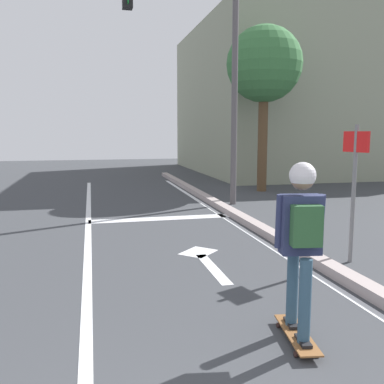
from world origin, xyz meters
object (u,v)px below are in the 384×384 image
skateboard (297,334)px  street_sign_post (355,173)px  roadside_tree (264,66)px  traffic_signal_mast (189,47)px  skater (301,228)px

skateboard → street_sign_post: street_sign_post is taller
skateboard → roadside_tree: roadside_tree is taller
skateboard → traffic_signal_mast: bearing=84.8°
roadside_tree → street_sign_post: bearing=-102.8°
traffic_signal_mast → street_sign_post: traffic_signal_mast is taller
traffic_signal_mast → roadside_tree: traffic_signal_mast is taller
street_sign_post → roadside_tree: roadside_tree is taller
skateboard → roadside_tree: 11.07m
street_sign_post → skateboard: bearing=-133.0°
skater → traffic_signal_mast: traffic_signal_mast is taller
skateboard → street_sign_post: bearing=47.0°
skater → traffic_signal_mast: size_ratio=0.27×
skateboard → street_sign_post: (1.92, 2.06, 1.28)m
roadside_tree → traffic_signal_mast: bearing=-142.9°
skateboard → traffic_signal_mast: (0.67, 7.42, 3.99)m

